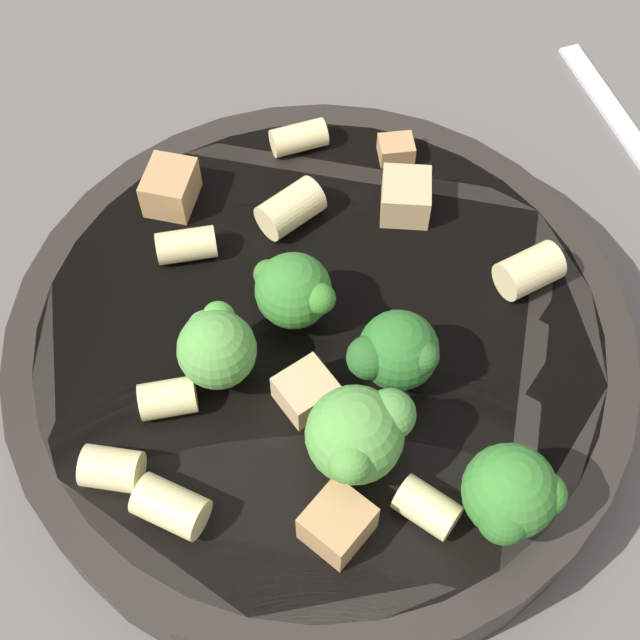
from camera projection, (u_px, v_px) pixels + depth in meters
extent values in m
plane|color=#5B5651|center=(320.00, 377.00, 0.41)|extent=(2.00, 2.00, 0.00)
cylinder|color=#28231E|center=(320.00, 356.00, 0.39)|extent=(0.26, 0.26, 0.04)
cylinder|color=white|center=(320.00, 336.00, 0.38)|extent=(0.24, 0.24, 0.01)
torus|color=#28231E|center=(320.00, 335.00, 0.37)|extent=(0.26, 0.26, 0.00)
cylinder|color=#9EC175|center=(288.00, 319.00, 0.37)|extent=(0.01, 0.01, 0.01)
sphere|color=#387A2D|center=(287.00, 298.00, 0.36)|extent=(0.03, 0.03, 0.03)
sphere|color=#386E2A|center=(266.00, 278.00, 0.36)|extent=(0.01, 0.01, 0.01)
sphere|color=#387C2A|center=(310.00, 303.00, 0.35)|extent=(0.01, 0.01, 0.01)
cylinder|color=#9EC175|center=(221.00, 369.00, 0.36)|extent=(0.01, 0.01, 0.01)
sphere|color=#569942|center=(217.00, 350.00, 0.34)|extent=(0.03, 0.03, 0.03)
sphere|color=#569E45|center=(206.00, 329.00, 0.35)|extent=(0.01, 0.01, 0.01)
sphere|color=#4B9A39|center=(218.00, 318.00, 0.35)|extent=(0.01, 0.01, 0.01)
cylinder|color=#9EC175|center=(390.00, 377.00, 0.36)|extent=(0.01, 0.01, 0.01)
sphere|color=#2D6B28|center=(393.00, 358.00, 0.34)|extent=(0.03, 0.03, 0.03)
sphere|color=#295D25|center=(369.00, 357.00, 0.34)|extent=(0.02, 0.02, 0.02)
sphere|color=#2F6528|center=(424.00, 354.00, 0.34)|extent=(0.01, 0.01, 0.01)
cylinder|color=#84AD60|center=(501.00, 509.00, 0.32)|extent=(0.01, 0.01, 0.01)
sphere|color=#387A2D|center=(510.00, 491.00, 0.31)|extent=(0.03, 0.03, 0.03)
sphere|color=#367828|center=(544.00, 494.00, 0.31)|extent=(0.02, 0.02, 0.02)
sphere|color=#306B28|center=(503.00, 518.00, 0.30)|extent=(0.02, 0.02, 0.02)
cylinder|color=#84AD60|center=(353.00, 455.00, 0.34)|extent=(0.01, 0.01, 0.01)
sphere|color=#569942|center=(355.00, 435.00, 0.32)|extent=(0.04, 0.04, 0.04)
sphere|color=#508F3F|center=(390.00, 414.00, 0.32)|extent=(0.02, 0.02, 0.02)
sphere|color=#50903B|center=(350.00, 462.00, 0.31)|extent=(0.02, 0.02, 0.02)
cylinder|color=beige|center=(291.00, 208.00, 0.40)|extent=(0.03, 0.02, 0.02)
cylinder|color=beige|center=(299.00, 138.00, 0.42)|extent=(0.03, 0.03, 0.01)
cylinder|color=beige|center=(180.00, 252.00, 0.39)|extent=(0.03, 0.03, 0.01)
cylinder|color=beige|center=(168.00, 398.00, 0.35)|extent=(0.03, 0.03, 0.01)
cylinder|color=beige|center=(529.00, 271.00, 0.38)|extent=(0.03, 0.03, 0.02)
cylinder|color=beige|center=(175.00, 510.00, 0.32)|extent=(0.02, 0.03, 0.02)
cylinder|color=beige|center=(112.00, 469.00, 0.33)|extent=(0.02, 0.03, 0.02)
cylinder|color=beige|center=(427.00, 507.00, 0.32)|extent=(0.02, 0.02, 0.01)
cube|color=tan|center=(170.00, 188.00, 0.40)|extent=(0.03, 0.03, 0.02)
cube|color=tan|center=(396.00, 149.00, 0.42)|extent=(0.02, 0.02, 0.01)
cube|color=tan|center=(338.00, 523.00, 0.32)|extent=(0.02, 0.02, 0.02)
cube|color=tan|center=(406.00, 197.00, 0.40)|extent=(0.03, 0.03, 0.02)
cube|color=tan|center=(306.00, 391.00, 0.35)|extent=(0.03, 0.03, 0.01)
cube|color=silver|center=(620.00, 120.00, 0.49)|extent=(0.08, 0.11, 0.01)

